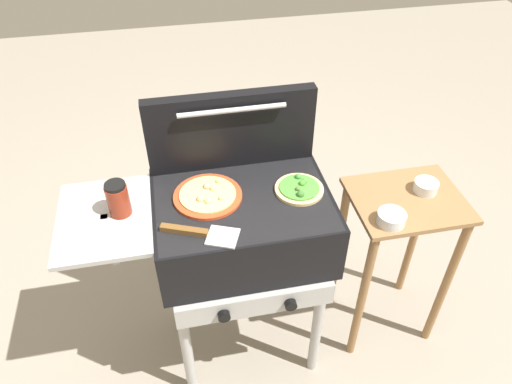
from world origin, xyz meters
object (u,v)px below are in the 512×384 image
grill (239,228)px  prep_table (397,239)px  spatula (200,233)px  topping_bowl_near (391,218)px  topping_bowl_far (426,187)px  sauce_jar (118,199)px  pizza_cheese (208,195)px  pizza_veggie (299,188)px

grill → prep_table: bearing=0.4°
spatula → topping_bowl_near: size_ratio=2.47×
grill → topping_bowl_far: grill is taller
topping_bowl_far → spatula: bearing=-168.8°
sauce_jar → topping_bowl_near: 0.98m
pizza_cheese → sauce_jar: sauce_jar is taller
spatula → prep_table: (0.83, 0.15, -0.35)m
pizza_veggie → prep_table: 0.57m
pizza_veggie → prep_table: size_ratio=0.23×
topping_bowl_near → grill: bearing=168.7°
pizza_cheese → topping_bowl_far: size_ratio=2.57×
grill → sauce_jar: sauce_jar is taller
spatula → prep_table: 0.91m
sauce_jar → spatula: sauce_jar is taller
pizza_cheese → pizza_veggie: bearing=-4.3°
sauce_jar → topping_bowl_near: bearing=-7.3°
prep_table → sauce_jar: bearing=179.5°
sauce_jar → spatula: bearing=-32.1°
sauce_jar → topping_bowl_far: bearing=1.0°
pizza_veggie → pizza_cheese: bearing=175.7°
topping_bowl_near → topping_bowl_far: 0.25m
pizza_veggie → topping_bowl_near: pizza_veggie is taller
pizza_cheese → topping_bowl_far: (0.86, 0.00, -0.10)m
pizza_cheese → topping_bowl_near: size_ratio=2.31×
pizza_cheese → sauce_jar: bearing=-176.4°
prep_table → topping_bowl_far: 0.26m
pizza_veggie → sauce_jar: 0.63m
pizza_veggie → spatula: 0.41m
pizza_cheese → pizza_veggie: (0.33, -0.02, 0.00)m
sauce_jar → topping_bowl_near: (0.96, -0.12, -0.16)m
sauce_jar → prep_table: bearing=-0.5°
topping_bowl_near → spatula: bearing=-177.0°
pizza_veggie → sauce_jar: (-0.63, 0.01, 0.05)m
pizza_cheese → pizza_veggie: size_ratio=1.39×
pizza_veggie → topping_bowl_far: 0.54m
pizza_cheese → prep_table: size_ratio=0.31×
pizza_veggie → topping_bowl_near: 0.36m
pizza_veggie → topping_bowl_far: pizza_veggie is taller
grill → pizza_cheese: pizza_cheese is taller
grill → topping_bowl_far: size_ratio=10.04×
grill → prep_table: size_ratio=1.22×
pizza_cheese → topping_bowl_near: pizza_cheese is taller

